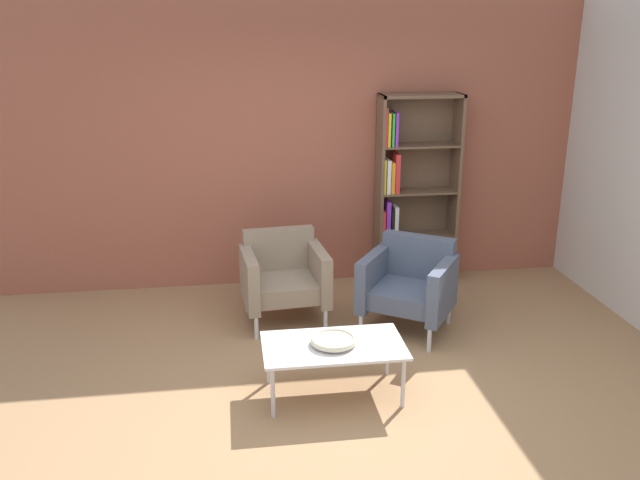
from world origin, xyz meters
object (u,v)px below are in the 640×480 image
coffee_table_low (334,348)px  decorative_bowl (334,340)px  armchair_near_window (283,275)px  armchair_corner_red (410,283)px  bookshelf_tall (408,195)px

coffee_table_low → decorative_bowl: bearing=180.0°
coffee_table_low → armchair_near_window: 1.36m
decorative_bowl → armchair_near_window: bearing=100.1°
coffee_table_low → armchair_corner_red: 1.30m
armchair_corner_red → coffee_table_low: bearing=-95.6°
bookshelf_tall → armchair_near_window: bookshelf_tall is taller
bookshelf_tall → decorative_bowl: 2.40m
coffee_table_low → decorative_bowl: (-0.00, 0.00, 0.07)m
coffee_table_low → armchair_near_window: size_ratio=1.28×
coffee_table_low → armchair_corner_red: bearing=50.6°
coffee_table_low → bookshelf_tall: bearing=62.6°
bookshelf_tall → armchair_near_window: bearing=-150.4°
bookshelf_tall → armchair_corner_red: (-0.26, -1.09, -0.50)m
decorative_bowl → armchair_corner_red: bearing=50.6°
decorative_bowl → armchair_corner_red: (0.82, 1.00, -0.02)m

